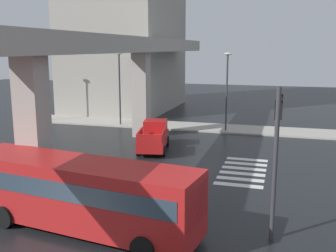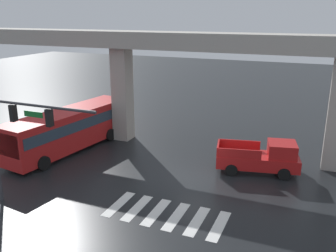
# 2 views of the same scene
# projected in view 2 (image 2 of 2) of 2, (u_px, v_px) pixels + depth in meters

# --- Properties ---
(ground_plane) EXTENTS (120.00, 120.00, 0.00)m
(ground_plane) POSITION_uv_depth(u_px,v_px,m) (195.00, 178.00, 22.75)
(ground_plane) COLOR black
(crosswalk_stripes) EXTENTS (6.05, 2.80, 0.01)m
(crosswalk_stripes) POSITION_uv_depth(u_px,v_px,m) (166.00, 214.00, 18.62)
(crosswalk_stripes) COLOR silver
(crosswalk_stripes) RESTS_ON ground
(elevated_overpass) EXTENTS (51.81, 2.51, 8.50)m
(elevated_overpass) POSITION_uv_depth(u_px,v_px,m) (221.00, 51.00, 24.97)
(elevated_overpass) COLOR #ADA89E
(elevated_overpass) RESTS_ON ground
(pickup_truck) EXTENTS (5.38, 2.89, 2.08)m
(pickup_truck) POSITION_uv_depth(u_px,v_px,m) (262.00, 158.00, 23.29)
(pickup_truck) COLOR red
(pickup_truck) RESTS_ON ground
(city_bus) EXTENTS (3.98, 11.04, 2.99)m
(city_bus) POSITION_uv_depth(u_px,v_px,m) (70.00, 127.00, 27.09)
(city_bus) COLOR red
(city_bus) RESTS_ON ground
(traffic_signal_mast) EXTENTS (6.49, 0.32, 6.20)m
(traffic_signal_mast) POSITION_uv_depth(u_px,v_px,m) (17.00, 127.00, 18.16)
(traffic_signal_mast) COLOR #38383D
(traffic_signal_mast) RESTS_ON ground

